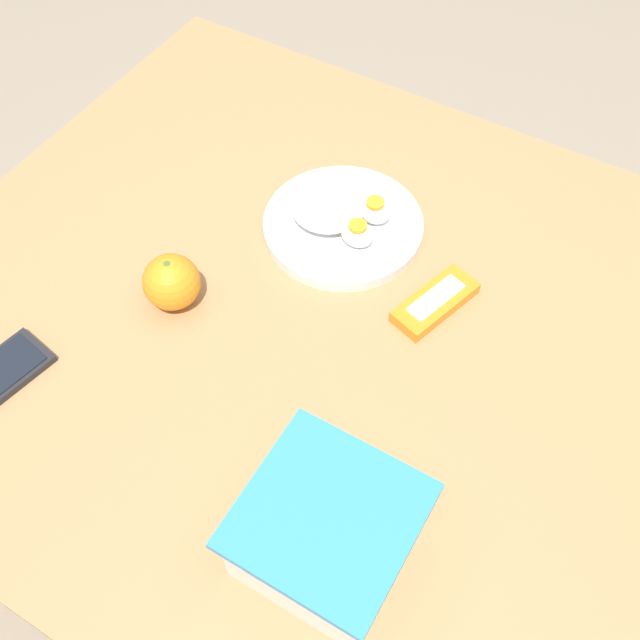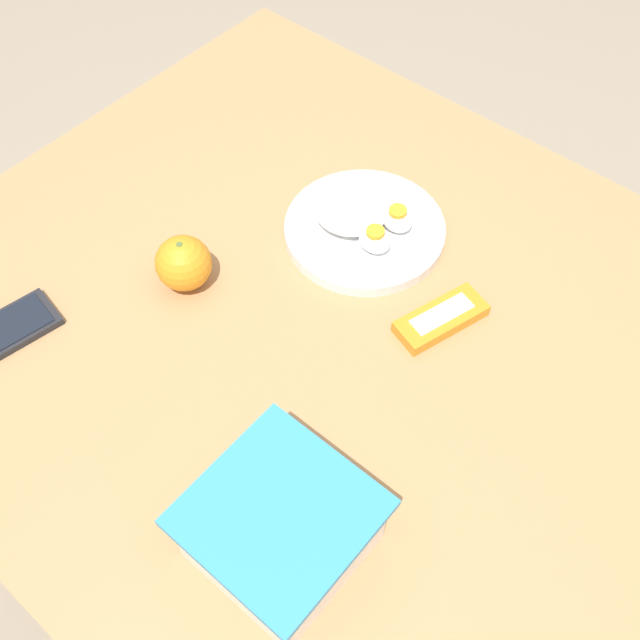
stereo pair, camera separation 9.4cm
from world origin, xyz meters
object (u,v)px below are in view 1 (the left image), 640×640
(orange_fruit, at_px, (172,282))
(rice_plate, at_px, (340,220))
(food_container, at_px, (328,533))
(cell_phone, at_px, (0,374))
(candy_bar, at_px, (435,302))

(orange_fruit, distance_m, rice_plate, 0.26)
(food_container, relative_size, cell_phone, 1.30)
(food_container, bearing_deg, cell_phone, 2.46)
(candy_bar, relative_size, cell_phone, 1.01)
(rice_plate, bearing_deg, orange_fruit, 60.61)
(rice_plate, bearing_deg, cell_phone, 60.81)
(food_container, distance_m, cell_phone, 0.46)
(food_container, bearing_deg, candy_bar, -83.43)
(rice_plate, xyz_separation_m, cell_phone, (0.24, 0.43, -0.01))
(rice_plate, bearing_deg, food_container, 117.92)
(orange_fruit, distance_m, candy_bar, 0.34)
(food_container, distance_m, rice_plate, 0.46)
(rice_plate, relative_size, candy_bar, 1.72)
(candy_bar, bearing_deg, cell_phone, 41.73)
(orange_fruit, relative_size, cell_phone, 0.58)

